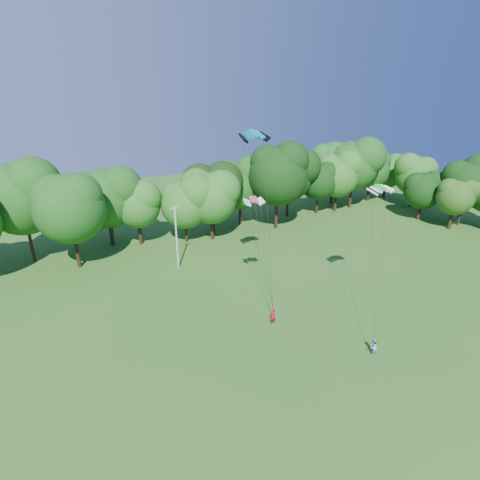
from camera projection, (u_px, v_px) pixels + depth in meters
ground at (358, 420)px, 24.26m from camera, size 160.00×160.00×0.00m
utility_pole at (177, 237)px, 43.88m from camera, size 1.48×0.66×7.81m
kite_flyer_left at (273, 316)px, 34.10m from camera, size 0.70×0.54×1.70m
kite_flyer_right at (373, 347)px, 30.08m from camera, size 0.87×0.74×1.56m
kite_teal at (254, 133)px, 33.01m from camera, size 2.90×1.48×0.68m
kite_green at (381, 187)px, 32.24m from camera, size 2.39×1.11×0.39m
kite_pink at (254, 199)px, 33.43m from camera, size 2.01×1.23×0.43m
tree_back_center at (213, 186)px, 53.58m from camera, size 8.10×8.10×11.79m
tree_back_east at (335, 158)px, 68.71m from camera, size 9.43×9.43×13.72m
tree_flank_east at (456, 195)px, 56.47m from camera, size 5.94×5.94×8.64m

